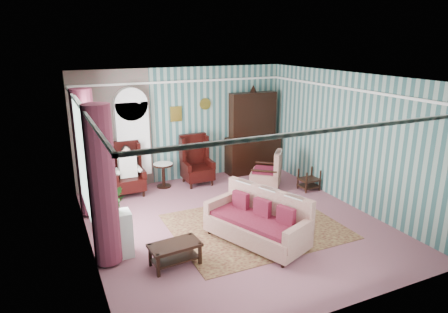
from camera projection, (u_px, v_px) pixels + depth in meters
name	position (u px, v px, depth m)	size (l,w,h in m)	color
floor	(235.00, 223.00, 8.04)	(6.00, 6.00, 0.00)	#925560
room_shell	(202.00, 127.00, 7.38)	(5.53, 6.02, 2.91)	#325C5A
bookcase	(133.00, 144.00, 9.65)	(0.80, 0.28, 2.24)	silver
dresser_hutch	(253.00, 130.00, 10.84)	(1.50, 0.56, 2.36)	black
wingback_left	(128.00, 170.00, 9.35)	(0.76, 0.80, 1.25)	black
wingback_right	(197.00, 160.00, 10.06)	(0.76, 0.80, 1.25)	black
seated_woman	(128.00, 171.00, 9.36)	(0.44, 0.40, 1.18)	beige
round_side_table	(164.00, 175.00, 9.94)	(0.50, 0.50, 0.60)	black
nest_table	(309.00, 179.00, 9.75)	(0.45, 0.38, 0.54)	black
plant_stand	(115.00, 235.00, 6.70)	(0.55, 0.35, 0.80)	silver
rug	(255.00, 226.00, 7.90)	(3.20, 2.60, 0.01)	#491B18
sofa	(256.00, 219.00, 7.16)	(1.92, 0.99, 0.92)	beige
floral_armchair	(266.00, 167.00, 9.85)	(0.77, 0.78, 1.04)	beige
coffee_table	(175.00, 254.00, 6.51)	(0.82, 0.46, 0.38)	black
potted_plant_a	(113.00, 204.00, 6.48)	(0.36, 0.31, 0.40)	#2A571B
potted_plant_b	(115.00, 199.00, 6.60)	(0.25, 0.20, 0.45)	#2B5A1C
potted_plant_c	(106.00, 202.00, 6.60)	(0.20, 0.20, 0.35)	#285119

